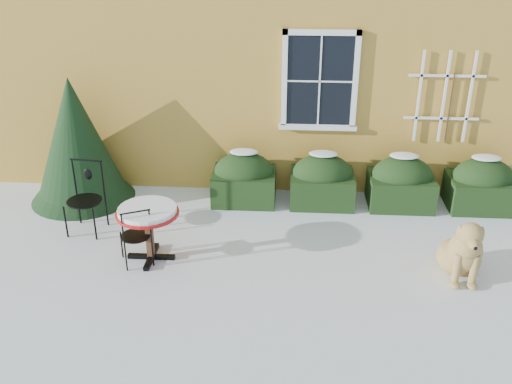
# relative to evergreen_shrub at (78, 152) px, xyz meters

# --- Properties ---
(ground) EXTENTS (80.00, 80.00, 0.00)m
(ground) POSITION_rel_evergreen_shrub_xyz_m (3.06, -2.47, -0.84)
(ground) COLOR white
(ground) RESTS_ON ground
(hedge_row) EXTENTS (4.95, 0.80, 0.91)m
(hedge_row) POSITION_rel_evergreen_shrub_xyz_m (4.71, 0.08, -0.44)
(hedge_row) COLOR black
(hedge_row) RESTS_ON ground
(evergreen_shrub) EXTENTS (1.73, 1.73, 2.10)m
(evergreen_shrub) POSITION_rel_evergreen_shrub_xyz_m (0.00, 0.00, 0.00)
(evergreen_shrub) COLOR black
(evergreen_shrub) RESTS_ON ground
(bistro_table) EXTENTS (0.86, 0.86, 0.80)m
(bistro_table) POSITION_rel_evergreen_shrub_xyz_m (1.61, -1.86, -0.18)
(bistro_table) COLOR black
(bistro_table) RESTS_ON ground
(patio_chair_near) EXTENTS (0.51, 0.51, 0.87)m
(patio_chair_near) POSITION_rel_evergreen_shrub_xyz_m (1.46, -1.98, -0.41)
(patio_chair_near) COLOR black
(patio_chair_near) RESTS_ON ground
(patio_chair_far) EXTENTS (0.53, 0.52, 1.09)m
(patio_chair_far) POSITION_rel_evergreen_shrub_xyz_m (0.46, -1.10, -0.30)
(patio_chair_far) COLOR black
(patio_chair_far) RESTS_ON ground
(dog) EXTENTS (0.63, 1.03, 0.93)m
(dog) POSITION_rel_evergreen_shrub_xyz_m (5.82, -2.03, -0.47)
(dog) COLOR tan
(dog) RESTS_ON ground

